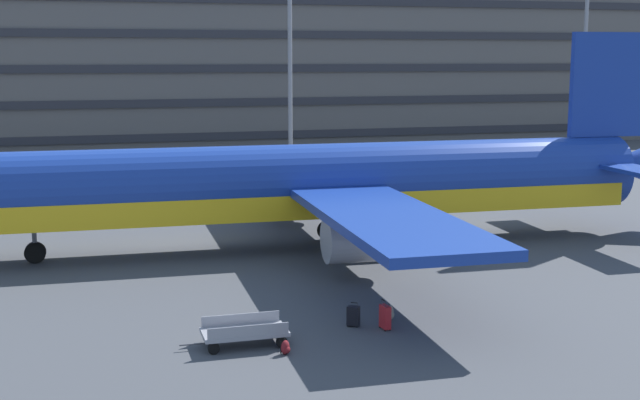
{
  "coord_description": "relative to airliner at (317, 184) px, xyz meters",
  "views": [
    {
      "loc": [
        -4.28,
        -38.45,
        8.79
      ],
      "look_at": [
        5.18,
        -5.51,
        3.0
      ],
      "focal_mm": 48.0,
      "sensor_mm": 36.0,
      "label": 1
    }
  ],
  "objects": [
    {
      "name": "suitcase_black",
      "position": [
        -1.18,
        -12.3,
        -2.53
      ],
      "size": [
        0.27,
        0.49,
        1.0
      ],
      "color": "#B21E23",
      "rests_on": "ground_plane"
    },
    {
      "name": "light_mast_center_right",
      "position": [
        34.79,
        32.45,
        10.56
      ],
      "size": [
        1.8,
        0.5,
        23.59
      ],
      "color": "gray",
      "rests_on": "ground_plane"
    },
    {
      "name": "suitcase_laid_flat",
      "position": [
        -2.08,
        -11.72,
        -2.59
      ],
      "size": [
        0.48,
        0.44,
        0.8
      ],
      "color": "black",
      "rests_on": "ground_plane"
    },
    {
      "name": "airliner",
      "position": [
        0.0,
        0.0,
        0.0
      ],
      "size": [
        37.37,
        30.2,
        9.93
      ],
      "color": "navy",
      "rests_on": "ground_plane"
    },
    {
      "name": "ground_plane",
      "position": [
        -6.31,
        1.05,
        -2.95
      ],
      "size": [
        600.0,
        600.0,
        0.0
      ],
      "primitive_type": "plane",
      "color": "#424449"
    },
    {
      "name": "baggage_cart",
      "position": [
        -5.88,
        -12.56,
        -2.53
      ],
      "size": [
        3.3,
        1.31,
        0.82
      ],
      "color": "gray",
      "rests_on": "ground_plane"
    },
    {
      "name": "terminal_structure",
      "position": [
        -6.31,
        49.53,
        4.71
      ],
      "size": [
        160.53,
        18.76,
        15.32
      ],
      "color": "#605B56",
      "rests_on": "ground_plane"
    },
    {
      "name": "backpack_red",
      "position": [
        -0.69,
        -11.45,
        -2.7
      ],
      "size": [
        0.41,
        0.38,
        0.57
      ],
      "color": "gray",
      "rests_on": "ground_plane"
    },
    {
      "name": "backpack_small",
      "position": [
        -4.86,
        -13.71,
        -2.74
      ],
      "size": [
        0.38,
        0.37,
        0.49
      ],
      "color": "maroon",
      "rests_on": "ground_plane"
    }
  ]
}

